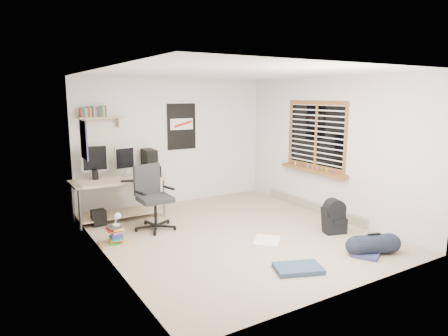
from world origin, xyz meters
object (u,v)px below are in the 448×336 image
desk (119,199)px  office_chair (155,200)px  duffel_bag (373,244)px  book_stack (115,233)px  backpack (334,220)px

desk → office_chair: 0.92m
duffel_bag → book_stack: duffel_bag is taller
desk → office_chair: office_chair is taller
desk → duffel_bag: size_ratio=2.91×
office_chair → desk: bearing=101.2°
office_chair → backpack: size_ratio=2.39×
office_chair → duffel_bag: 3.38m
office_chair → duffel_bag: office_chair is taller
desk → office_chair: bearing=-58.7°
office_chair → book_stack: size_ratio=2.39×
duffel_bag → backpack: bearing=97.4°
desk → book_stack: bearing=-101.0°
desk → backpack: desk is taller
office_chair → backpack: office_chair is taller
book_stack → backpack: bearing=-23.5°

